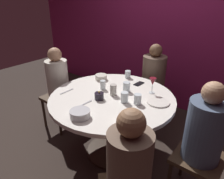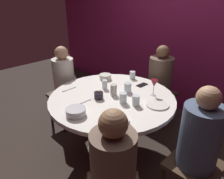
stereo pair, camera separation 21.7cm
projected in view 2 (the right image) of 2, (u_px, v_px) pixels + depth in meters
ground_plane at (112, 151)px, 2.53m from camera, size 8.00×8.00×0.00m
back_wall at (189, 27)px, 2.99m from camera, size 6.00×0.10×2.60m
dining_table at (112, 109)px, 2.28m from camera, size 1.33×1.33×0.75m
seated_diner_left at (64, 78)px, 2.81m from camera, size 0.40×0.40×1.14m
seated_diner_back at (160, 77)px, 2.83m from camera, size 0.40×0.40×1.14m
seated_diner_right at (199, 139)px, 1.62m from camera, size 0.40×0.40×1.17m
seated_diner_front_right at (113, 168)px, 1.36m from camera, size 0.57×0.57×1.15m
candle_holder at (99, 95)px, 2.15m from camera, size 0.10×0.10×0.09m
wine_glass at (154, 84)px, 2.19m from camera, size 0.08×0.08×0.18m
dinner_plate at (157, 104)px, 2.04m from camera, size 0.23×0.23×0.01m
cell_phone at (142, 85)px, 2.47m from camera, size 0.08×0.14×0.01m
bowl_serving_large at (76, 112)px, 1.86m from camera, size 0.18×0.18×0.07m
bowl_salad_center at (120, 121)px, 1.73m from camera, size 0.17×0.17×0.06m
bowl_small_white at (105, 77)px, 2.63m from camera, size 0.15×0.15×0.06m
cup_near_candle at (123, 98)px, 2.06m from camera, size 0.07×0.07×0.11m
cup_by_left_diner at (114, 90)px, 2.22m from camera, size 0.07×0.07×0.12m
cup_by_right_diner at (132, 75)px, 2.65m from camera, size 0.07×0.07×0.09m
cup_center_front at (128, 87)px, 2.29m from camera, size 0.08×0.08×0.11m
cup_far_edge at (136, 100)px, 2.02m from camera, size 0.07×0.07×0.10m
cup_beside_wine at (105, 84)px, 2.36m from camera, size 0.06×0.06×0.10m
fork_near_plate at (69, 89)px, 2.36m from camera, size 0.02×0.18×0.01m
knife_near_plate at (84, 102)px, 2.09m from camera, size 0.02×0.18×0.01m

